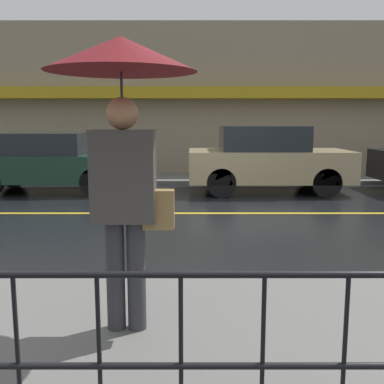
# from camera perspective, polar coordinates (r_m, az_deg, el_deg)

# --- Properties ---
(ground_plane) EXTENTS (80.00, 80.00, 0.00)m
(ground_plane) POSITION_cam_1_polar(r_m,az_deg,el_deg) (8.59, 2.60, -2.73)
(ground_plane) COLOR black
(sidewalk_near) EXTENTS (28.00, 2.64, 0.11)m
(sidewalk_near) POSITION_cam_1_polar(r_m,az_deg,el_deg) (3.62, 6.19, -18.79)
(sidewalk_near) COLOR slate
(sidewalk_near) RESTS_ON ground_plane
(sidewalk_far) EXTENTS (28.00, 1.89, 0.11)m
(sidewalk_far) POSITION_cam_1_polar(r_m,az_deg,el_deg) (13.36, 1.75, 1.71)
(sidewalk_far) COLOR slate
(sidewalk_far) RESTS_ON ground_plane
(lane_marking) EXTENTS (25.20, 0.12, 0.01)m
(lane_marking) POSITION_cam_1_polar(r_m,az_deg,el_deg) (8.59, 2.60, -2.70)
(lane_marking) COLOR gold
(lane_marking) RESTS_ON ground_plane
(building_storefront) EXTENTS (28.00, 0.85, 4.76)m
(building_storefront) POSITION_cam_1_polar(r_m,az_deg,el_deg) (14.33, 1.68, 11.58)
(building_storefront) COLOR gray
(building_storefront) RESTS_ON ground_plane
(railing_foreground) EXTENTS (12.00, 0.04, 0.90)m
(railing_foreground) POSITION_cam_1_polar(r_m,az_deg,el_deg) (2.39, 9.23, -17.27)
(railing_foreground) COLOR black
(railing_foreground) RESTS_ON sidewalk_near
(pedestrian) EXTENTS (1.12, 1.12, 2.24)m
(pedestrian) POSITION_cam_1_polar(r_m,az_deg,el_deg) (3.40, -8.60, 11.22)
(pedestrian) COLOR #333338
(pedestrian) RESTS_ON sidewalk_near
(car_dark_green) EXTENTS (3.98, 1.73, 1.46)m
(car_dark_green) POSITION_cam_1_polar(r_m,az_deg,el_deg) (11.67, -17.48, 3.68)
(car_dark_green) COLOR #193828
(car_dark_green) RESTS_ON ground_plane
(car_tan) EXTENTS (3.91, 1.90, 1.63)m
(car_tan) POSITION_cam_1_polar(r_m,az_deg,el_deg) (11.27, 9.67, 4.15)
(car_tan) COLOR tan
(car_tan) RESTS_ON ground_plane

